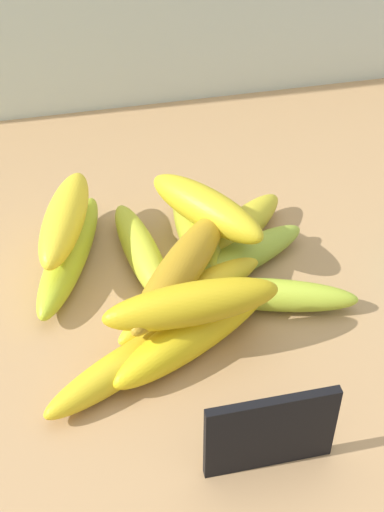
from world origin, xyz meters
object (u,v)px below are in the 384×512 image
at_px(banana_5, 237,260).
at_px(banana_12, 65,219).
at_px(chalkboard_sign, 270,435).
at_px(banana_7, 69,254).
at_px(banana_11, 206,208).
at_px(banana_0, 194,296).
at_px(banana_9, 192,304).
at_px(banana_3, 196,331).
at_px(banana_4, 198,234).
at_px(banana_8, 272,295).
at_px(banana_1, 233,235).
at_px(banana_2, 142,252).
at_px(banana_6, 125,365).
at_px(banana_10, 181,268).

distance_m(banana_5, banana_12, 0.19).
xyz_separation_m(chalkboard_sign, banana_7, (-0.14, 0.28, -0.02)).
height_order(banana_5, banana_11, banana_11).
distance_m(banana_0, banana_9, 0.07).
height_order(banana_3, banana_9, banana_9).
distance_m(banana_4, banana_8, 0.12).
height_order(banana_1, banana_7, same).
bearing_deg(banana_12, banana_8, -30.61).
bearing_deg(banana_2, banana_8, -37.95).
height_order(banana_1, banana_2, banana_1).
height_order(chalkboard_sign, banana_7, chalkboard_sign).
bearing_deg(banana_6, banana_7, 102.28).
distance_m(banana_2, banana_4, 0.07).
relative_size(banana_1, banana_5, 0.98).
height_order(banana_0, banana_6, banana_0).
bearing_deg(chalkboard_sign, banana_10, 99.84).
bearing_deg(banana_9, banana_0, 75.66).
relative_size(banana_4, banana_8, 0.94).
xyz_separation_m(banana_0, banana_8, (0.08, -0.01, -0.00)).
relative_size(banana_2, banana_5, 0.96).
distance_m(banana_7, banana_12, 0.04).
bearing_deg(banana_4, banana_6, -122.83).
bearing_deg(banana_11, banana_4, 122.83).
bearing_deg(banana_10, banana_4, 67.32).
height_order(banana_5, banana_6, banana_5).
height_order(chalkboard_sign, banana_9, same).
xyz_separation_m(banana_1, banana_4, (-0.04, 0.01, 0.00)).
bearing_deg(banana_9, banana_11, 71.38).
bearing_deg(banana_7, banana_3, -52.28).
relative_size(banana_10, banana_12, 1.25).
xyz_separation_m(banana_0, banana_6, (-0.08, -0.07, -0.00)).
height_order(banana_6, banana_8, same).
relative_size(banana_7, banana_9, 1.17).
xyz_separation_m(banana_3, banana_5, (0.07, 0.09, -0.00)).
height_order(chalkboard_sign, banana_10, chalkboard_sign).
bearing_deg(chalkboard_sign, banana_6, 131.50).
height_order(banana_4, banana_12, banana_12).
xyz_separation_m(banana_1, banana_5, (-0.01, -0.04, -0.00)).
height_order(banana_4, banana_10, banana_10).
xyz_separation_m(banana_0, banana_4, (0.03, 0.09, 0.00)).
xyz_separation_m(banana_7, banana_12, (0.00, 0.01, 0.04)).
height_order(chalkboard_sign, banana_0, chalkboard_sign).
bearing_deg(banana_1, banana_11, -176.34).
bearing_deg(banana_1, banana_3, -118.42).
relative_size(chalkboard_sign, banana_5, 0.62).
height_order(banana_2, banana_9, banana_9).
xyz_separation_m(banana_1, banana_3, (-0.07, -0.13, 0.00)).
height_order(banana_4, banana_7, banana_4).
bearing_deg(banana_9, banana_4, 74.97).
height_order(banana_6, banana_7, banana_7).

